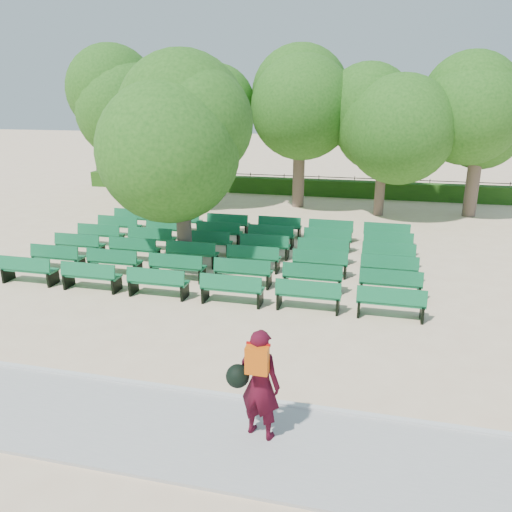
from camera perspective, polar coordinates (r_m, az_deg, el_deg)
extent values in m
plane|color=beige|center=(15.48, -2.87, -2.50)|extent=(120.00, 120.00, 0.00)
cube|color=#AAA9A5|center=(9.39, -16.28, -17.68)|extent=(30.00, 2.20, 0.06)
cube|color=silver|center=(10.21, -13.07, -14.11)|extent=(30.00, 0.12, 0.10)
cube|color=#234F14|center=(28.64, 5.06, 7.87)|extent=(26.00, 0.70, 0.90)
cube|color=#12693B|center=(16.90, -3.00, 0.79)|extent=(1.70, 0.47, 0.06)
cube|color=#12693B|center=(16.65, -3.20, 1.37)|extent=(1.70, 0.13, 0.40)
cylinder|color=brown|center=(16.57, -8.26, 3.83)|extent=(0.49, 0.49, 2.83)
ellipsoid|color=#2A611A|center=(16.14, -8.69, 13.05)|extent=(4.55, 4.55, 4.10)
imported|color=#410918|center=(8.19, 0.48, -14.39)|extent=(0.79, 0.62, 1.89)
cube|color=#D9550B|center=(7.73, 0.12, -11.81)|extent=(0.35, 0.18, 0.44)
sphere|color=black|center=(8.15, -2.12, -13.55)|extent=(0.38, 0.38, 0.38)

